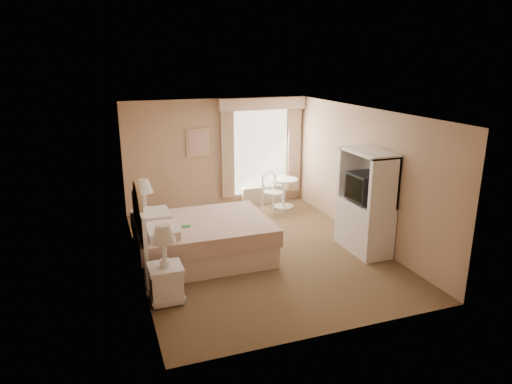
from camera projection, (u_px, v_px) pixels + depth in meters
name	position (u px, v px, depth m)	size (l,w,h in m)	color
room	(258.00, 184.00, 7.91)	(4.21, 5.51, 2.51)	brown
window	(262.00, 148.00, 10.62)	(2.05, 0.22, 2.51)	white
framed_art	(198.00, 143.00, 10.14)	(0.52, 0.04, 0.62)	#D4B982
bed	(197.00, 238.00, 7.84)	(2.26, 1.78, 1.58)	#D5A08A
nightstand_near	(166.00, 273.00, 6.44)	(0.47, 0.47, 1.14)	white
nightstand_far	(145.00, 218.00, 8.63)	(0.49, 0.49, 1.18)	white
round_table	(283.00, 188.00, 10.57)	(0.65, 0.65, 0.68)	white
cafe_chair	(272.00, 189.00, 10.22)	(0.58, 0.58, 0.93)	white
armoire	(365.00, 210.00, 8.10)	(0.55, 1.11, 1.84)	white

